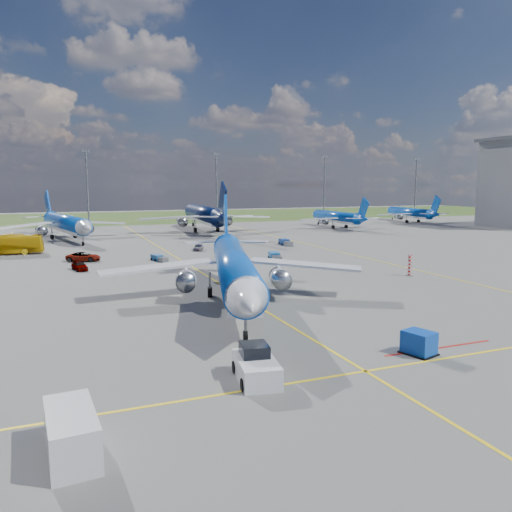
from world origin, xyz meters
name	(u,v)px	position (x,y,z in m)	size (l,w,h in m)	color
ground	(256,305)	(0.00, 0.00, 0.00)	(400.00, 400.00, 0.00)	#5A5A57
grass_strip	(110,218)	(0.00, 150.00, 0.00)	(400.00, 80.00, 0.01)	#2D4719
taxiway_lines	(191,265)	(0.17, 27.70, 0.01)	(60.25, 160.00, 0.02)	yellow
floodlight_masts	(155,184)	(10.00, 110.00, 12.56)	(202.20, 0.50, 22.70)	slate
warning_post	(410,265)	(26.00, 8.00, 1.50)	(0.50, 0.50, 3.00)	red
bg_jet_nnw	(67,240)	(-17.04, 74.15, 0.00)	(31.40, 41.21, 10.79)	#0D4DBB
bg_jet_n	(204,231)	(18.07, 83.41, 0.00)	(37.34, 49.01, 12.84)	#07143A
bg_jet_ne	(336,228)	(57.05, 79.82, 0.00)	(26.26, 34.47, 9.03)	#0D4DBB
bg_jet_ene	(409,222)	(91.09, 89.40, 0.00)	(26.40, 34.65, 9.07)	#0D4DBB
main_airliner	(234,302)	(-1.58, 2.24, 0.00)	(31.33, 41.12, 10.77)	#0D4DBB
pushback_tug	(256,366)	(-7.35, -18.53, 0.88)	(3.12, 6.57, 2.18)	silver
uld_container	(419,343)	(5.65, -18.49, 0.86)	(1.71, 2.14, 1.71)	#0C3FAA
service_van	(71,434)	(-18.63, -23.87, 1.07)	(2.13, 4.85, 2.13)	silver
apron_bus	(4,245)	(-27.83, 52.07, 1.81)	(3.04, 12.98, 3.62)	#CA9F0B
service_car_a	(80,266)	(-16.09, 29.47, 0.69)	(1.63, 4.05, 1.38)	#999999
service_car_b	(84,257)	(-15.08, 38.40, 0.75)	(2.49, 5.41, 1.50)	#999999
service_car_c	(198,247)	(6.03, 44.79, 0.59)	(1.65, 4.06, 1.18)	#999999
baggage_tug_w	(275,257)	(14.43, 27.58, 0.58)	(2.80, 5.69, 1.24)	#1B5CA2
baggage_tug_c	(159,258)	(-3.57, 34.02, 0.45)	(2.22, 4.40, 0.96)	#195496
baggage_tug_e	(286,242)	(25.02, 46.16, 0.56)	(1.99, 5.45, 1.19)	navy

